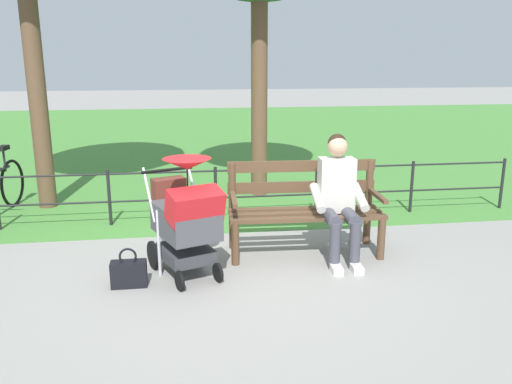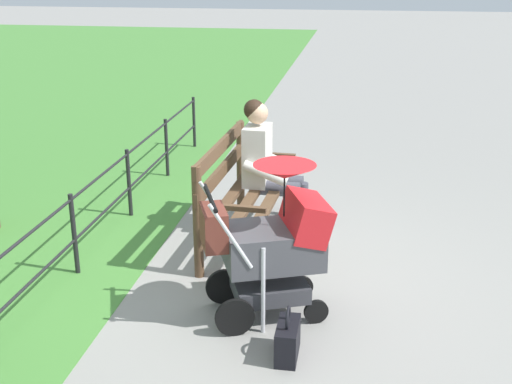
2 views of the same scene
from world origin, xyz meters
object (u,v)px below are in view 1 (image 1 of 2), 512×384
Objects in this scene: handbag at (129,273)px; person_on_bench at (339,194)px; stroller at (186,216)px; park_bench at (304,204)px.

person_on_bench is at bearing -168.28° from handbag.
person_on_bench is at bearing -170.45° from stroller.
stroller is at bearing -162.14° from handbag.
park_bench is 1.34m from stroller.
park_bench is 1.27× the size of person_on_bench.
person_on_bench reaches higher than park_bench.
person_on_bench is 1.11× the size of stroller.
stroller is (1.25, 0.48, 0.07)m from park_bench.
park_bench reaches higher than handbag.
handbag is at bearing 17.86° from stroller.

